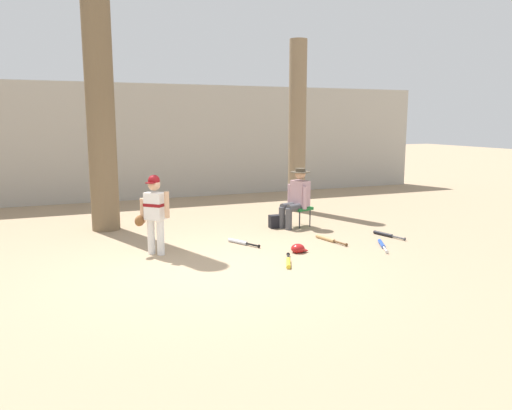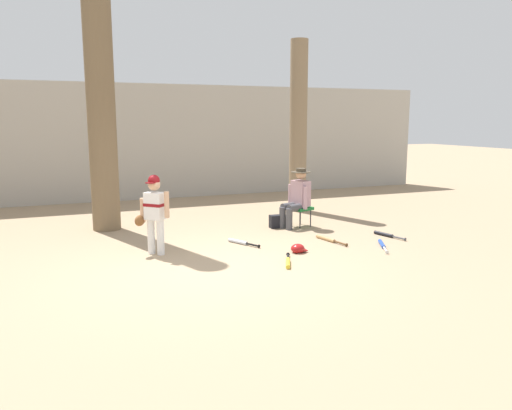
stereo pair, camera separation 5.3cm
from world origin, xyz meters
name	(u,v)px [view 1 (the left image)]	position (x,y,z in m)	size (l,w,h in m)	color
ground_plane	(212,270)	(0.00, 0.00, 0.00)	(60.00, 60.00, 0.00)	#9E8466
concrete_back_wall	(133,142)	(0.00, 7.17, 1.57)	(18.00, 0.36, 3.13)	#ADA89E
tree_near_player	(100,95)	(-1.15, 3.42, 2.64)	(0.89, 0.89, 6.22)	brown
tree_behind_spectator	(297,136)	(3.35, 3.92, 1.79)	(0.57, 0.57, 4.13)	#7F6B51
young_ballplayer	(154,209)	(-0.61, 1.17, 0.74)	(0.57, 0.45, 1.31)	white
folding_stool	(300,209)	(2.57, 2.22, 0.36)	(0.50, 0.50, 0.41)	#196B2D
seated_spectator	(296,196)	(2.48, 2.20, 0.64)	(0.68, 0.53, 1.20)	#47474C
handbag_beside_stool	(278,221)	(2.09, 2.28, 0.13)	(0.34, 0.18, 0.26)	black
bat_yellow_trainer	(288,262)	(1.16, -0.16, 0.03)	(0.37, 0.68, 0.07)	yellow
bat_blue_youth	(382,245)	(3.13, 0.19, 0.03)	(0.41, 0.72, 0.07)	#2347AD
bat_aluminum_silver	(240,242)	(0.91, 1.29, 0.03)	(0.38, 0.67, 0.07)	#B7BCC6
bat_wood_tan	(328,239)	(2.46, 0.90, 0.03)	(0.21, 0.80, 0.07)	tan
bat_black_composite	(385,235)	(3.66, 0.81, 0.03)	(0.23, 0.71, 0.07)	black
batting_helmet_red	(298,249)	(1.60, 0.38, 0.07)	(0.27, 0.21, 0.16)	#A81919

